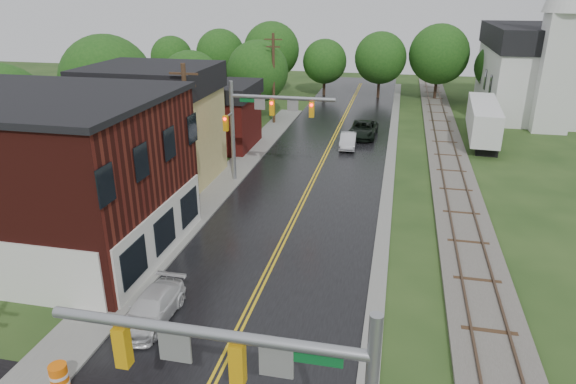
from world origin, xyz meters
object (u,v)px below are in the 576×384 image
(utility_pole_c, at_px, (274,77))
(pickup_white, at_px, (152,308))
(tree_left_a, at_px, (1,118))
(utility_pole_b, at_px, (188,134))
(suv_dark, at_px, (363,129))
(traffic_signal_far, at_px, (262,115))
(tree_left_c, at_px, (192,84))
(construction_barrel, at_px, (60,378))
(sedan_silver, at_px, (348,141))
(semi_trailer, at_px, (483,119))
(brick_building, at_px, (33,174))
(church, at_px, (540,61))
(tree_left_b, at_px, (108,84))
(tree_left_e, at_px, (259,73))

(utility_pole_c, height_order, pickup_white, utility_pole_c)
(tree_left_a, height_order, pickup_white, tree_left_a)
(utility_pole_b, relative_size, suv_dark, 1.71)
(utility_pole_b, bearing_deg, traffic_signal_far, 56.32)
(tree_left_c, bearing_deg, construction_barrel, -75.57)
(sedan_silver, bearing_deg, semi_trailer, 18.29)
(utility_pole_c, bearing_deg, brick_building, -101.09)
(utility_pole_c, distance_m, suv_dark, 10.74)
(church, height_order, tree_left_c, church)
(brick_building, bearing_deg, utility_pole_c, 78.91)
(tree_left_c, bearing_deg, tree_left_b, -116.56)
(utility_pole_b, bearing_deg, semi_trailer, 44.04)
(traffic_signal_far, distance_m, tree_left_c, 16.56)
(tree_left_b, height_order, tree_left_c, tree_left_b)
(brick_building, xyz_separation_m, utility_pole_c, (5.68, 29.00, 0.57))
(tree_left_a, bearing_deg, tree_left_e, 65.38)
(tree_left_a, xyz_separation_m, suv_dark, (22.47, 18.83, -4.38))
(church, relative_size, construction_barrel, 18.01)
(utility_pole_c, height_order, tree_left_e, utility_pole_c)
(suv_dark, bearing_deg, utility_pole_b, -114.27)
(church, relative_size, sedan_silver, 5.21)
(tree_left_e, xyz_separation_m, construction_barrel, (3.85, -40.37, -4.26))
(brick_building, height_order, tree_left_b, tree_left_b)
(church, bearing_deg, suv_dark, -143.18)
(sedan_silver, distance_m, construction_barrel, 32.12)
(utility_pole_b, xyz_separation_m, utility_pole_c, (0.00, 22.00, 0.00))
(utility_pole_b, xyz_separation_m, tree_left_b, (-11.05, 9.90, 1.00))
(tree_left_c, xyz_separation_m, semi_trailer, (27.06, 1.46, -2.40))
(traffic_signal_far, relative_size, suv_dark, 1.39)
(church, relative_size, semi_trailer, 1.82)
(tree_left_a, bearing_deg, utility_pole_b, 0.45)
(traffic_signal_far, height_order, utility_pole_c, utility_pole_c)
(pickup_white, xyz_separation_m, construction_barrel, (-1.26, -4.47, -0.04))
(semi_trailer, bearing_deg, church, 61.28)
(tree_left_e, distance_m, pickup_white, 36.50)
(utility_pole_b, xyz_separation_m, sedan_silver, (8.41, 14.96, -4.09))
(utility_pole_c, xyz_separation_m, tree_left_e, (-2.05, 1.90, 0.09))
(utility_pole_b, bearing_deg, tree_left_b, 138.14)
(utility_pole_b, xyz_separation_m, suv_dark, (9.42, 18.73, -3.99))
(utility_pole_c, height_order, semi_trailer, utility_pole_c)
(tree_left_b, bearing_deg, utility_pole_b, -41.86)
(church, height_order, sedan_silver, church)
(pickup_white, bearing_deg, brick_building, 150.99)
(church, height_order, construction_barrel, church)
(tree_left_b, relative_size, construction_barrel, 8.73)
(tree_left_a, xyz_separation_m, tree_left_b, (2.00, 10.00, 0.60))
(tree_left_c, height_order, suv_dark, tree_left_c)
(tree_left_e, xyz_separation_m, pickup_white, (5.11, -35.90, -4.22))
(brick_building, distance_m, church, 50.58)
(sedan_silver, xyz_separation_m, semi_trailer, (11.61, 4.40, 1.48))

